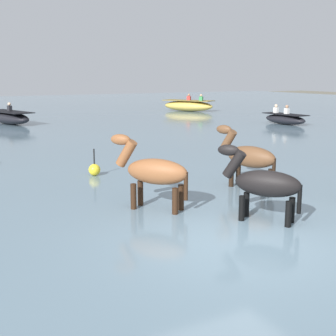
# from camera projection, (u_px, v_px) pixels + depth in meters

# --- Properties ---
(ground_plane) EXTENTS (120.00, 120.00, 0.00)m
(ground_plane) POSITION_uv_depth(u_px,v_px,m) (239.00, 262.00, 7.83)
(ground_plane) COLOR #666051
(water_surface) EXTENTS (90.00, 90.00, 0.36)m
(water_surface) POSITION_uv_depth(u_px,v_px,m) (66.00, 158.00, 16.39)
(water_surface) COLOR slate
(water_surface) RESTS_ON ground
(horse_lead_chestnut) EXTENTS (1.31, 1.54, 1.88)m
(horse_lead_chestnut) POSITION_uv_depth(u_px,v_px,m) (154.00, 174.00, 9.48)
(horse_lead_chestnut) COLOR brown
(horse_lead_chestnut) RESTS_ON ground
(horse_trailing_black) EXTENTS (1.19, 1.49, 1.78)m
(horse_trailing_black) POSITION_uv_depth(u_px,v_px,m) (264.00, 186.00, 8.72)
(horse_trailing_black) COLOR black
(horse_trailing_black) RESTS_ON ground
(horse_flank_bay) EXTENTS (0.87, 1.69, 1.85)m
(horse_flank_bay) POSITION_uv_depth(u_px,v_px,m) (249.00, 158.00, 11.28)
(horse_flank_bay) COLOR brown
(horse_flank_bay) RESTS_ON ground
(boat_mid_channel) EXTENTS (1.11, 2.86, 1.05)m
(boat_mid_channel) POSITION_uv_depth(u_px,v_px,m) (285.00, 119.00, 25.76)
(boat_mid_channel) COLOR black
(boat_mid_channel) RESTS_ON water_surface
(boat_near_port) EXTENTS (3.23, 4.10, 1.29)m
(boat_near_port) POSITION_uv_depth(u_px,v_px,m) (188.00, 106.00, 34.77)
(boat_near_port) COLOR gold
(boat_near_port) RESTS_ON water_surface
(boat_distant_west) EXTENTS (2.24, 4.06, 1.19)m
(boat_distant_west) POSITION_uv_depth(u_px,v_px,m) (9.00, 117.00, 25.90)
(boat_distant_west) COLOR black
(boat_distant_west) RESTS_ON water_surface
(channel_buoy) EXTENTS (0.32, 0.32, 0.74)m
(channel_buoy) POSITION_uv_depth(u_px,v_px,m) (94.00, 169.00, 12.77)
(channel_buoy) COLOR yellow
(channel_buoy) RESTS_ON water_surface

